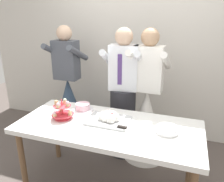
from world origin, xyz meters
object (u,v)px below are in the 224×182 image
Objects in this scene: person_bride at (146,116)px; person_groom at (123,102)px; dessert_table at (108,131)px; cupcake_stand at (62,111)px; round_cake at (83,107)px; plate_stack at (167,130)px; person_guest at (69,101)px; main_cake_tray at (109,118)px.

person_groom is at bearing -171.74° from person_bride.
person_groom is 1.00× the size of person_bride.
dessert_table is 7.83× the size of cupcake_stand.
round_cake is 0.14× the size of person_groom.
person_groom reaches higher than plate_stack.
round_cake is at bearing -48.92° from person_guest.
person_bride is at bearing 70.86° from dessert_table.
person_bride is at bearing 8.26° from person_groom.
plate_stack is 0.12× the size of person_guest.
dessert_table is 1.08× the size of person_bride.
cupcake_stand is at bearing -112.75° from round_cake.
round_cake is 0.56m from person_groom.
cupcake_stand is 0.14× the size of person_guest.
person_bride reaches higher than main_cake_tray.
person_groom is (0.34, 0.44, -0.06)m from round_cake.
main_cake_tray is (-0.01, 0.06, 0.12)m from dessert_table.
main_cake_tray is 1.23m from person_guest.
person_bride is at bearing -6.49° from person_guest.
round_cake is at bearing 154.71° from main_cake_tray.
person_groom and person_bride have the same top height.
person_guest reaches higher than round_cake.
person_groom is at bearing 52.18° from round_cake.
cupcake_stand is 0.83m from person_groom.
person_groom reaches higher than dessert_table.
person_bride is (0.29, 0.04, -0.16)m from person_groom.
person_bride is (0.25, 0.72, -0.12)m from dessert_table.
cupcake_stand is 1.01m from person_guest.
person_guest reaches higher than cupcake_stand.
main_cake_tray is 0.41m from round_cake.
person_groom reaches higher than main_cake_tray.
plate_stack is at bearing -65.28° from person_bride.
person_guest is (-0.92, 0.85, -0.12)m from dessert_table.
round_cake is (-0.95, 0.20, 0.01)m from plate_stack.
person_guest is (-0.43, 0.87, -0.28)m from cupcake_stand.
dessert_table is at bearing -42.74° from person_guest.
plate_stack is 0.97m from round_cake.
main_cake_tray is at bearing 101.40° from dessert_table.
cupcake_stand reaches higher than main_cake_tray.
dessert_table is 7.50× the size of round_cake.
person_bride is at bearing 68.33° from main_cake_tray.
dessert_table is at bearing -176.48° from plate_stack.
cupcake_stand is at bearing -170.81° from main_cake_tray.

